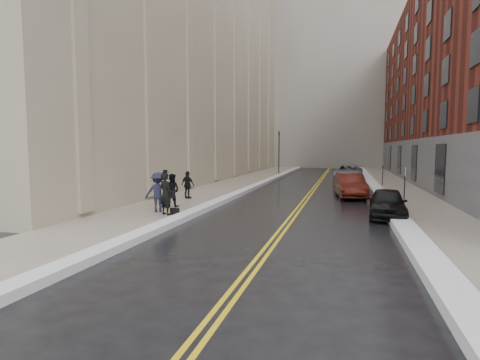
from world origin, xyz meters
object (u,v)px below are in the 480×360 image
Objects in this scene: car_maroon at (350,186)px; pedestrian_b at (158,192)px; pedestrian_main at (166,194)px; pedestrian_a at (172,190)px; car_black at (387,203)px; pedestrian_c at (188,185)px; car_silver_near at (350,182)px; car_silver_far at (348,173)px.

car_maroon is 12.96m from pedestrian_b.
pedestrian_a is at bearing -46.99° from pedestrian_main.
pedestrian_main is (-8.34, -9.90, 0.36)m from car_maroon.
pedestrian_c is at bearing 170.55° from car_black.
pedestrian_b reaches higher than car_silver_near.
car_black is at bearing -82.23° from car_silver_far.
pedestrian_a is (-9.13, -7.62, 0.25)m from car_maroon.
pedestrian_a is at bearing 117.21° from pedestrian_c.
car_silver_near is 0.87× the size of car_silver_far.
car_black is 10.20m from car_silver_near.
car_silver_far is 3.00× the size of pedestrian_b.
car_maroon is 10.60m from pedestrian_c.
pedestrian_b reaches higher than pedestrian_c.
pedestrian_a reaches higher than car_silver_near.
pedestrian_c is (-9.64, -17.47, 0.20)m from car_silver_far.
car_black is 2.10× the size of pedestrian_b.
pedestrian_b is at bearing -164.66° from car_black.
pedestrian_a is 1.61m from pedestrian_b.
pedestrian_a is at bearing -110.91° from pedestrian_b.
pedestrian_a reaches higher than pedestrian_c.
pedestrian_b is 1.14× the size of pedestrian_c.
pedestrian_a is (-9.13, -10.69, 0.30)m from car_silver_near.
car_black is 10.36m from pedestrian_main.
car_silver_far is 22.62m from pedestrian_a.
car_black is 2.30× the size of pedestrian_a.
pedestrian_b is at bearing 95.61° from pedestrian_a.
pedestrian_c is at bearing -149.05° from car_silver_near.
pedestrian_c reaches higher than car_maroon.
car_silver_near is 15.30m from pedestrian_b.
pedestrian_main is (-8.34, -22.97, 0.34)m from car_silver_far.
pedestrian_main is 2.42m from pedestrian_a.
pedestrian_b is (-10.70, -2.21, 0.42)m from car_black.
car_silver_far reaches higher than car_silver_near.
pedestrian_c is at bearing -115.69° from car_silver_far.
pedestrian_c is (-11.24, 2.62, 0.31)m from car_black.
car_black is 0.85× the size of car_maroon.
car_silver_far is at bearing -134.27° from pedestrian_b.
car_silver_near is at bearing -124.01° from pedestrian_c.
pedestrian_a reaches higher than car_maroon.
car_maroon is at bearing -135.72° from pedestrian_a.
pedestrian_b is (-9.10, -22.30, 0.31)m from car_silver_far.
car_silver_far is (-1.60, 20.08, 0.11)m from car_black.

